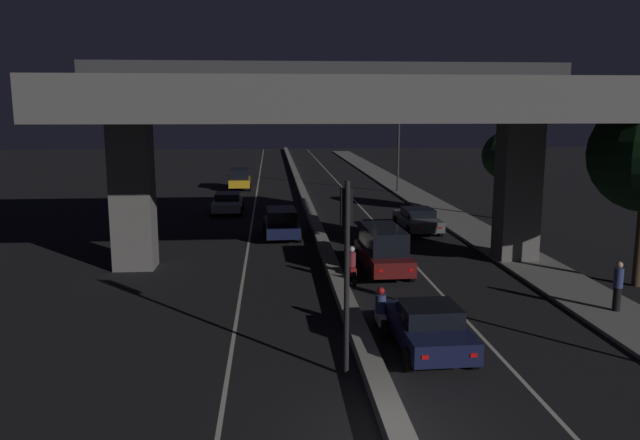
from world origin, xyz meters
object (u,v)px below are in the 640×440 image
(traffic_light_left_of_median, at_px, (346,244))
(car_grey_third, at_px, (417,219))
(street_lamp, at_px, (395,138))
(motorcycle_red_filtering_mid, at_px, (352,267))
(car_dark_blue_lead, at_px, (428,327))
(car_dark_red_second, at_px, (383,249))
(car_dark_blue_lead_oncoming, at_px, (281,223))
(car_white_second_oncoming, at_px, (228,202))
(motorcycle_white_filtering_near, at_px, (381,314))
(pedestrian_on_sidewalk, at_px, (618,286))
(car_taxi_yellow_third_oncoming, at_px, (240,178))

(traffic_light_left_of_median, relative_size, car_grey_third, 1.07)
(street_lamp, height_order, motorcycle_red_filtering_mid, street_lamp)
(car_dark_blue_lead, xyz_separation_m, car_dark_red_second, (0.30, 8.95, 0.30))
(car_dark_blue_lead_oncoming, distance_m, car_white_second_oncoming, 9.30)
(car_dark_blue_lead, relative_size, motorcycle_red_filtering_mid, 2.22)
(motorcycle_red_filtering_mid, bearing_deg, traffic_light_left_of_median, 169.24)
(motorcycle_white_filtering_near, height_order, motorcycle_red_filtering_mid, motorcycle_white_filtering_near)
(car_white_second_oncoming, xyz_separation_m, pedestrian_on_sidewalk, (14.61, -22.52, 0.30))
(traffic_light_left_of_median, height_order, car_grey_third, traffic_light_left_of_median)
(traffic_light_left_of_median, relative_size, car_taxi_yellow_third_oncoming, 1.25)
(car_dark_blue_lead, bearing_deg, car_white_second_oncoming, 14.66)
(car_dark_blue_lead, distance_m, car_dark_blue_lead_oncoming, 17.12)
(car_grey_third, bearing_deg, pedestrian_on_sidewalk, -168.69)
(car_grey_third, relative_size, car_taxi_yellow_third_oncoming, 1.17)
(car_taxi_yellow_third_oncoming, xyz_separation_m, motorcycle_white_filtering_near, (6.05, -36.27, -0.33))
(traffic_light_left_of_median, height_order, car_dark_red_second, traffic_light_left_of_median)
(car_dark_blue_lead, relative_size, car_white_second_oncoming, 0.92)
(car_white_second_oncoming, distance_m, pedestrian_on_sidewalk, 26.85)
(car_dark_red_second, height_order, motorcycle_white_filtering_near, car_dark_red_second)
(street_lamp, xyz_separation_m, motorcycle_white_filtering_near, (-6.97, -33.18, -3.92))
(car_grey_third, relative_size, motorcycle_white_filtering_near, 2.71)
(street_lamp, distance_m, car_dark_red_second, 26.59)
(car_dark_blue_lead_oncoming, relative_size, motorcycle_red_filtering_mid, 2.44)
(traffic_light_left_of_median, bearing_deg, car_dark_blue_lead, 27.77)
(car_grey_third, distance_m, motorcycle_white_filtering_near, 16.99)
(car_dark_blue_lead_oncoming, height_order, motorcycle_white_filtering_near, car_dark_blue_lead_oncoming)
(car_dark_blue_lead_oncoming, distance_m, motorcycle_red_filtering_mid, 9.54)
(street_lamp, distance_m, motorcycle_red_filtering_mid, 28.38)
(car_dark_blue_lead_oncoming, relative_size, pedestrian_on_sidewalk, 2.59)
(car_dark_blue_lead_oncoming, relative_size, car_white_second_oncoming, 1.02)
(car_dark_blue_lead_oncoming, bearing_deg, motorcycle_red_filtering_mid, 14.06)
(car_dark_blue_lead, xyz_separation_m, car_grey_third, (3.88, 17.77, -0.02))
(car_grey_third, bearing_deg, car_white_second_oncoming, 54.92)
(car_dark_blue_lead, xyz_separation_m, pedestrian_on_sidewalk, (7.23, 2.78, 0.27))
(car_dark_red_second, distance_m, car_white_second_oncoming, 18.07)
(pedestrian_on_sidewalk, bearing_deg, motorcycle_white_filtering_near, -171.48)
(car_grey_third, xyz_separation_m, car_dark_blue_lead_oncoming, (-7.79, -1.10, 0.11))
(car_taxi_yellow_third_oncoming, bearing_deg, car_dark_red_second, 13.60)
(traffic_light_left_of_median, height_order, street_lamp, street_lamp)
(car_grey_third, distance_m, pedestrian_on_sidewalk, 15.37)
(car_white_second_oncoming, height_order, motorcycle_white_filtering_near, motorcycle_white_filtering_near)
(car_dark_blue_lead, bearing_deg, street_lamp, -11.17)
(car_dark_red_second, distance_m, motorcycle_white_filtering_near, 7.56)
(car_dark_blue_lead, height_order, motorcycle_red_filtering_mid, motorcycle_red_filtering_mid)
(street_lamp, distance_m, car_white_second_oncoming, 16.69)
(car_white_second_oncoming, bearing_deg, motorcycle_white_filtering_near, 14.76)
(car_dark_blue_lead_oncoming, bearing_deg, traffic_light_left_of_median, 2.11)
(car_grey_third, bearing_deg, car_taxi_yellow_third_oncoming, 27.57)
(car_dark_blue_lead_oncoming, relative_size, car_taxi_yellow_third_oncoming, 1.08)
(traffic_light_left_of_median, xyz_separation_m, car_grey_third, (6.43, 19.11, -2.79))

